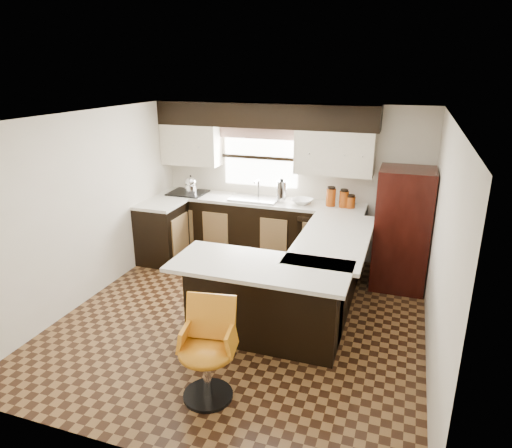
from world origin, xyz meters
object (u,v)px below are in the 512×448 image
(peninsula_return, at_px, (264,303))
(bar_chair, at_px, (206,353))
(peninsula_long, at_px, (328,273))
(refrigerator, at_px, (402,229))

(peninsula_return, xyz_separation_m, bar_chair, (-0.20, -1.08, 0.02))
(bar_chair, bearing_deg, peninsula_return, 70.49)
(bar_chair, bearing_deg, peninsula_long, 61.51)
(peninsula_return, distance_m, refrigerator, 2.34)
(peninsula_long, relative_size, refrigerator, 1.18)
(refrigerator, relative_size, bar_chair, 1.75)
(peninsula_long, xyz_separation_m, bar_chair, (-0.72, -2.05, 0.02))
(peninsula_long, distance_m, bar_chair, 2.18)
(peninsula_return, relative_size, bar_chair, 1.74)
(peninsula_return, relative_size, refrigerator, 1.00)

